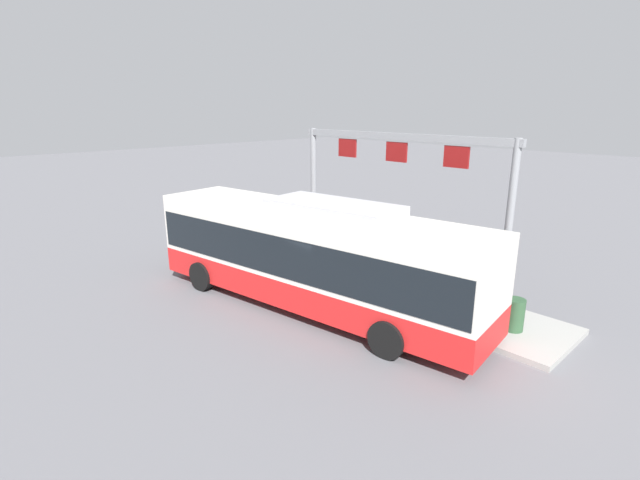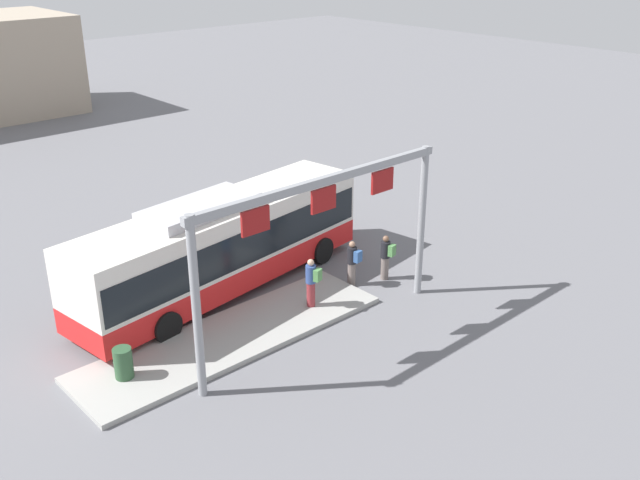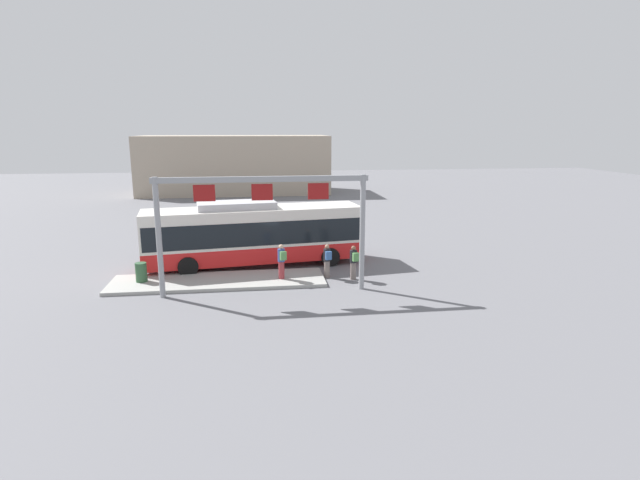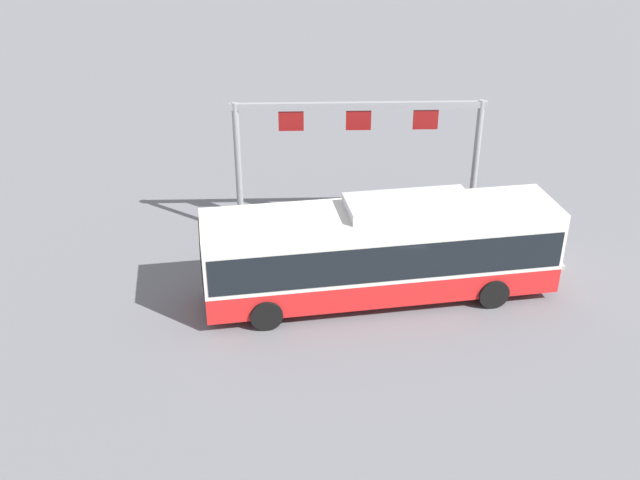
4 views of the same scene
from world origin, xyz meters
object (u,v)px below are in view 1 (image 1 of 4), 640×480
object	(u,v)px
bus_main	(311,252)
trash_bin	(514,315)
person_waiting_near	(302,241)
person_waiting_mid	(349,247)
person_boarding	(290,233)

from	to	relation	value
bus_main	trash_bin	bearing A→B (deg)	-160.27
person_waiting_near	person_waiting_mid	xyz separation A→B (m)	(-2.24, -0.39, 0.16)
person_waiting_mid	trash_bin	xyz separation A→B (m)	(-6.51, 0.42, -0.44)
person_boarding	person_waiting_near	xyz separation A→B (m)	(-1.22, 0.45, 0.00)
trash_bin	person_boarding	bearing A→B (deg)	-2.79
bus_main	trash_bin	distance (m)	6.03
person_waiting_mid	person_waiting_near	bearing A→B (deg)	-97.26
bus_main	person_waiting_mid	distance (m)	3.48
person_waiting_near	person_waiting_mid	bearing A→B (deg)	91.81
person_boarding	trash_bin	world-z (taller)	person_boarding
bus_main	person_waiting_mid	world-z (taller)	bus_main
bus_main	person_waiting_mid	size ratio (longest dim) A/B	6.91
person_waiting_near	person_waiting_mid	size ratio (longest dim) A/B	1.00
person_boarding	person_waiting_mid	distance (m)	3.46
bus_main	person_waiting_mid	bearing A→B (deg)	-75.72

